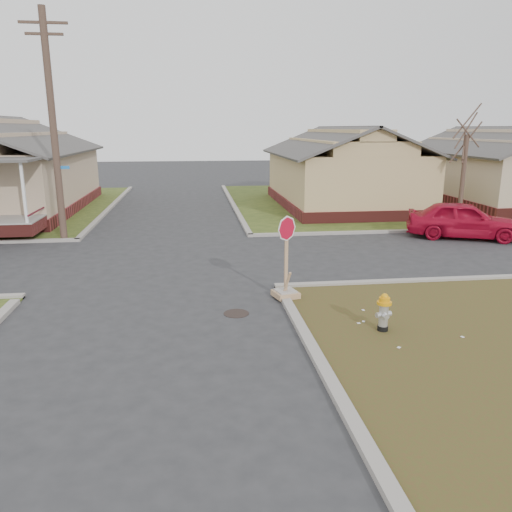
{
  "coord_description": "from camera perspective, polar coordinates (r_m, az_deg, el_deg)",
  "views": [
    {
      "loc": [
        1.21,
        -12.3,
        4.56
      ],
      "look_at": [
        2.89,
        1.0,
        1.1
      ],
      "focal_mm": 35.0,
      "sensor_mm": 36.0,
      "label": 1
    }
  ],
  "objects": [
    {
      "name": "side_house_yellow",
      "position": [
        30.21,
        9.88,
        9.74
      ],
      "size": [
        7.6,
        11.6,
        4.7
      ],
      "color": "maroon",
      "rests_on": "ground"
    },
    {
      "name": "verge_far_right",
      "position": [
        37.03,
        27.18,
        5.84
      ],
      "size": [
        37.0,
        19.0,
        0.05
      ],
      "primitive_type": "cube",
      "color": "#314217",
      "rests_on": "ground"
    },
    {
      "name": "fire_hydrant",
      "position": [
        11.75,
        14.4,
        -6.02
      ],
      "size": [
        0.33,
        0.33,
        0.89
      ],
      "rotation": [
        0.0,
        0.0,
        0.24
      ],
      "color": "black",
      "rests_on": "ground"
    },
    {
      "name": "curbs",
      "position": [
        17.93,
        -10.83,
        -0.53
      ],
      "size": [
        80.0,
        40.0,
        0.12
      ],
      "primitive_type": null,
      "color": "gray",
      "rests_on": "ground"
    },
    {
      "name": "tree_mid_right",
      "position": [
        26.0,
        22.54,
        8.05
      ],
      "size": [
        0.22,
        0.22,
        4.2
      ],
      "primitive_type": "cylinder",
      "color": "#453128",
      "rests_on": "verge_far_right"
    },
    {
      "name": "red_sedan",
      "position": [
        22.88,
        22.63,
        3.84
      ],
      "size": [
        4.94,
        3.43,
        1.56
      ],
      "primitive_type": "imported",
      "rotation": [
        0.0,
        0.0,
        1.19
      ],
      "color": "#AC0C27",
      "rests_on": "ground"
    },
    {
      "name": "ground",
      "position": [
        13.18,
        -12.09,
        -6.11
      ],
      "size": [
        120.0,
        120.0,
        0.0
      ],
      "primitive_type": "plane",
      "color": "#292A2C",
      "rests_on": "ground"
    },
    {
      "name": "utility_pole",
      "position": [
        21.88,
        -22.18,
        13.7
      ],
      "size": [
        1.8,
        0.28,
        9.0
      ],
      "color": "#453128",
      "rests_on": "ground"
    },
    {
      "name": "stop_sign",
      "position": [
        13.62,
        3.44,
        -2.73
      ],
      "size": [
        0.64,
        0.63,
        2.26
      ],
      "rotation": [
        0.0,
        0.0,
        0.27
      ],
      "color": "tan",
      "rests_on": "ground"
    },
    {
      "name": "manhole",
      "position": [
        12.69,
        -2.27,
        -6.57
      ],
      "size": [
        0.64,
        0.64,
        0.01
      ],
      "primitive_type": "cylinder",
      "color": "black",
      "rests_on": "ground"
    },
    {
      "name": "side_house_tan",
      "position": [
        34.47,
        26.2,
        9.06
      ],
      "size": [
        7.6,
        11.6,
        4.7
      ],
      "color": "maroon",
      "rests_on": "ground"
    }
  ]
}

